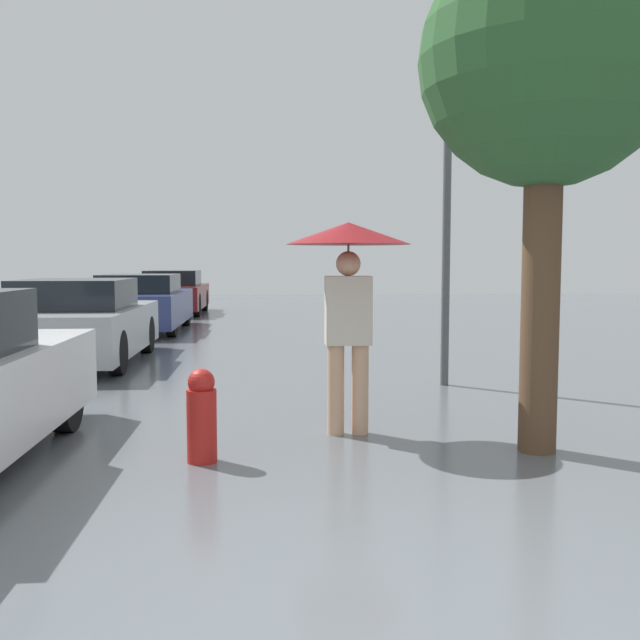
{
  "coord_description": "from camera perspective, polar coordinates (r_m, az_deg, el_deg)",
  "views": [
    {
      "loc": [
        -0.54,
        -2.7,
        1.57
      ],
      "look_at": [
        -0.07,
        3.61,
        1.04
      ],
      "focal_mm": 40.0,
      "sensor_mm": 36.0,
      "label": 1
    }
  ],
  "objects": [
    {
      "name": "pedestrian",
      "position": [
        6.36,
        2.28,
        4.43
      ],
      "size": [
        1.11,
        1.11,
        1.91
      ],
      "color": "tan",
      "rests_on": "ground_plane"
    },
    {
      "name": "parked_car_third",
      "position": [
        16.26,
        -14.1,
        1.26
      ],
      "size": [
        1.83,
        4.07,
        1.26
      ],
      "color": "navy",
      "rests_on": "ground_plane"
    },
    {
      "name": "parked_car_second",
      "position": [
        11.43,
        -18.72,
        -0.29
      ],
      "size": [
        1.79,
        3.88,
        1.29
      ],
      "color": "#9EA3A8",
      "rests_on": "ground_plane"
    },
    {
      "name": "street_lamp",
      "position": [
        9.27,
        10.25,
        17.77
      ],
      "size": [
        0.4,
        0.4,
        4.91
      ],
      "color": "#515456",
      "rests_on": "ground_plane"
    },
    {
      "name": "tree",
      "position": [
        6.23,
        17.67,
        18.83
      ],
      "size": [
        2.02,
        2.02,
        4.17
      ],
      "color": "brown",
      "rests_on": "ground_plane"
    },
    {
      "name": "parked_car_farthest",
      "position": [
        21.32,
        -11.62,
        2.12
      ],
      "size": [
        1.74,
        3.87,
        1.27
      ],
      "color": "maroon",
      "rests_on": "ground_plane"
    },
    {
      "name": "fire_hydrant",
      "position": [
        5.66,
        -9.45,
        -7.57
      ],
      "size": [
        0.23,
        0.23,
        0.73
      ],
      "color": "#B21E19",
      "rests_on": "ground_plane"
    }
  ]
}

